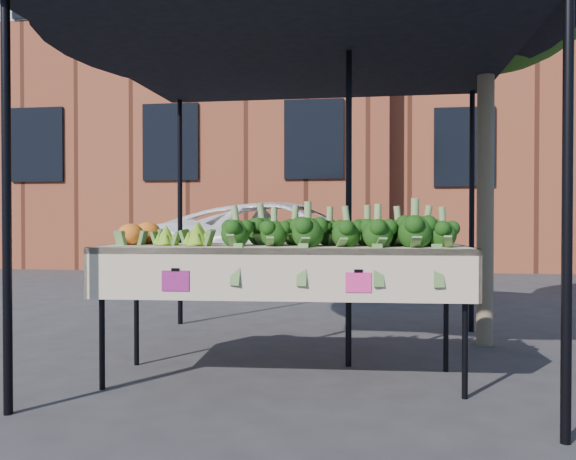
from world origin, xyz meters
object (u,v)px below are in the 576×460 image
Objects in this scene: table at (284,313)px; vehicle at (293,135)px; canopy at (302,180)px; street_tree at (486,106)px.

vehicle reaches higher than table.
canopy is at bearing -164.76° from vehicle.
vehicle reaches higher than street_tree.
canopy is 1.81m from street_tree.
street_tree is at bearing 29.49° from canopy.
street_tree is (1.53, 1.36, 1.59)m from table.
vehicle is at bearing 118.37° from street_tree.
canopy is 5.17m from vehicle.
table is 2.59m from street_tree.
vehicle is 4.75m from street_tree.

